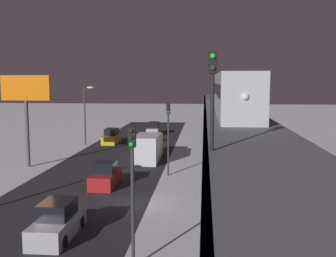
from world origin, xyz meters
TOP-DOWN VIEW (x-y plane):
  - ground_plane at (0.00, 0.00)m, footprint 240.00×240.00m
  - avenue_asphalt at (4.26, 0.00)m, footprint 11.00×109.48m
  - elevated_railway at (-7.33, -0.00)m, footprint 5.00×109.48m
  - subway_train at (-7.42, -16.27)m, footprint 2.94×36.87m
  - rail_signal at (-5.29, 10.62)m, footprint 0.36×0.41m
  - sedan_silver at (2.86, 6.30)m, footprint 1.91×4.73m
  - sedan_yellow at (7.46, -26.76)m, footprint 1.80×4.72m
  - sedan_red at (2.86, -4.41)m, footprint 1.80×4.16m
  - sedan_silver_2 at (2.86, -35.98)m, footprint 1.80×4.52m
  - box_truck at (0.86, -15.42)m, footprint 2.40×7.40m
  - traffic_light_near at (-1.84, 9.54)m, footprint 0.32×0.44m
  - traffic_light_mid at (-1.84, -8.52)m, footprint 0.32×0.44m
  - commercial_billboard at (12.12, -10.96)m, footprint 4.80×0.36m
  - street_lamp_far at (10.34, -25.00)m, footprint 1.35×0.44m

SIDE VIEW (x-z plane):
  - ground_plane at x=0.00m, z-range 0.00..0.00m
  - avenue_asphalt at x=4.26m, z-range 0.00..0.01m
  - sedan_silver at x=2.86m, z-range -0.20..1.77m
  - sedan_yellow at x=7.46m, z-range -0.19..1.78m
  - sedan_red at x=2.86m, z-range -0.19..1.78m
  - sedan_silver_2 at x=2.86m, z-range -0.19..1.78m
  - box_truck at x=0.86m, z-range -0.05..2.75m
  - traffic_light_near at x=-1.84m, z-range 1.00..7.40m
  - traffic_light_mid at x=-1.84m, z-range 1.00..7.40m
  - street_lamp_far at x=10.34m, z-range 0.99..8.64m
  - elevated_railway at x=-7.33m, z-range 2.04..7.62m
  - commercial_billboard at x=12.12m, z-range 2.38..11.28m
  - subway_train at x=-7.42m, z-range 5.66..9.06m
  - rail_signal at x=-5.29m, z-range 6.30..10.30m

